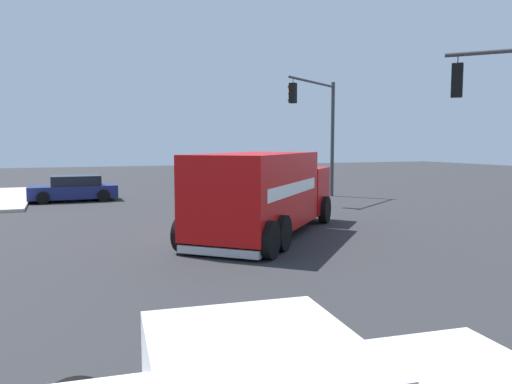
% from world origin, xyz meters
% --- Properties ---
extents(ground_plane, '(100.00, 100.00, 0.00)m').
position_xyz_m(ground_plane, '(0.00, 0.00, 0.00)').
color(ground_plane, '#2B2B2D').
extents(delivery_truck, '(7.46, 7.10, 2.66)m').
position_xyz_m(delivery_truck, '(-1.50, -0.24, 1.41)').
color(delivery_truck, red).
rests_on(delivery_truck, ground).
extents(traffic_light_primary, '(3.05, 4.18, 6.32)m').
position_xyz_m(traffic_light_primary, '(7.35, -7.07, 4.19)').
color(traffic_light_primary, '#38383D').
rests_on(traffic_light_primary, ground).
extents(sedan_navy, '(2.08, 4.32, 1.31)m').
position_xyz_m(sedan_navy, '(10.98, 5.23, 0.63)').
color(sedan_navy, navy).
rests_on(sedan_navy, ground).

